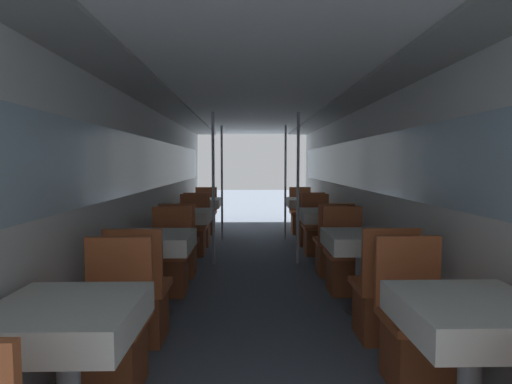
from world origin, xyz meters
TOP-DOWN VIEW (x-y plane):
  - wall_left at (-1.36, 3.65)m, footprint 0.05×10.10m
  - wall_right at (1.36, 3.65)m, footprint 0.05×10.10m
  - ceiling_panel at (0.00, 3.65)m, footprint 2.73×10.10m
  - dining_table_left_0 at (-0.95, 0.62)m, footprint 0.66×0.66m
  - chair_left_far_0 at (-0.95, 1.21)m, footprint 0.43×0.43m
  - dining_table_left_1 at (-0.95, 2.45)m, footprint 0.66×0.66m
  - chair_left_near_1 at (-0.95, 1.86)m, footprint 0.43×0.43m
  - chair_left_far_1 at (-0.95, 3.04)m, footprint 0.43×0.43m
  - dining_table_left_2 at (-0.95, 4.29)m, footprint 0.66×0.66m
  - chair_left_near_2 at (-0.95, 3.70)m, footprint 0.43×0.43m
  - chair_left_far_2 at (-0.95, 4.88)m, footprint 0.43×0.43m
  - support_pole_left_2 at (-0.58, 4.29)m, footprint 0.04×0.04m
  - dining_table_left_3 at (-0.95, 6.12)m, footprint 0.66×0.66m
  - chair_left_near_3 at (-0.95, 5.53)m, footprint 0.43×0.43m
  - chair_left_far_3 at (-0.95, 6.71)m, footprint 0.43×0.43m
  - support_pole_left_3 at (-0.58, 6.12)m, footprint 0.04×0.04m
  - dining_table_right_0 at (0.95, 0.62)m, footprint 0.66×0.66m
  - chair_right_far_0 at (0.95, 1.21)m, footprint 0.43×0.43m
  - dining_table_right_1 at (0.95, 2.45)m, footprint 0.66×0.66m
  - chair_right_near_1 at (0.95, 1.86)m, footprint 0.43×0.43m
  - chair_right_far_1 at (0.95, 3.04)m, footprint 0.43×0.43m
  - dining_table_right_2 at (0.95, 4.29)m, footprint 0.66×0.66m
  - chair_right_near_2 at (0.95, 3.70)m, footprint 0.43×0.43m
  - chair_right_far_2 at (0.95, 4.88)m, footprint 0.43×0.43m
  - support_pole_right_2 at (0.58, 4.29)m, footprint 0.04×0.04m
  - dining_table_right_3 at (0.95, 6.12)m, footprint 0.66×0.66m
  - chair_right_near_3 at (0.95, 5.53)m, footprint 0.43×0.43m
  - chair_right_far_3 at (0.95, 6.71)m, footprint 0.43×0.43m
  - support_pole_right_3 at (0.58, 6.12)m, footprint 0.04×0.04m

SIDE VIEW (x-z plane):
  - chair_left_far_0 at x=-0.95m, z-range -0.18..0.75m
  - chair_left_near_1 at x=-0.95m, z-range -0.18..0.75m
  - chair_left_far_1 at x=-0.95m, z-range -0.18..0.75m
  - chair_left_near_2 at x=-0.95m, z-range -0.18..0.75m
  - chair_left_far_2 at x=-0.95m, z-range -0.18..0.75m
  - chair_left_near_3 at x=-0.95m, z-range -0.18..0.75m
  - chair_left_far_3 at x=-0.95m, z-range -0.18..0.75m
  - chair_right_far_0 at x=0.95m, z-range -0.18..0.75m
  - chair_right_near_1 at x=0.95m, z-range -0.18..0.75m
  - chair_right_far_1 at x=0.95m, z-range -0.18..0.75m
  - chair_right_near_2 at x=0.95m, z-range -0.18..0.75m
  - chair_right_far_2 at x=0.95m, z-range -0.18..0.75m
  - chair_right_near_3 at x=0.95m, z-range -0.18..0.75m
  - chair_right_far_3 at x=0.95m, z-range -0.18..0.75m
  - dining_table_left_0 at x=-0.95m, z-range 0.27..1.02m
  - dining_table_left_1 at x=-0.95m, z-range 0.27..1.02m
  - dining_table_left_2 at x=-0.95m, z-range 0.27..1.02m
  - dining_table_left_3 at x=-0.95m, z-range 0.27..1.02m
  - dining_table_right_0 at x=0.95m, z-range 0.27..1.02m
  - dining_table_right_1 at x=0.95m, z-range 0.27..1.02m
  - dining_table_right_2 at x=0.95m, z-range 0.27..1.02m
  - dining_table_right_3 at x=0.95m, z-range 0.27..1.02m
  - support_pole_left_2 at x=-0.58m, z-range 0.00..2.10m
  - support_pole_left_3 at x=-0.58m, z-range 0.00..2.10m
  - support_pole_right_2 at x=0.58m, z-range 0.00..2.10m
  - support_pole_right_3 at x=0.58m, z-range 0.00..2.10m
  - wall_left at x=-1.36m, z-range 0.05..2.15m
  - wall_right at x=1.36m, z-range 0.05..2.15m
  - ceiling_panel at x=0.00m, z-range 2.11..2.18m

